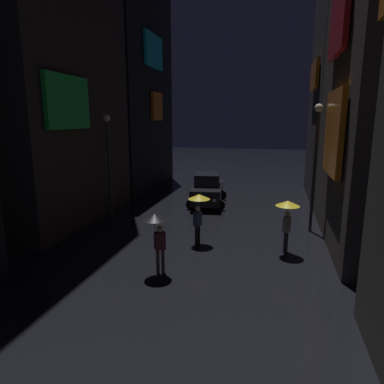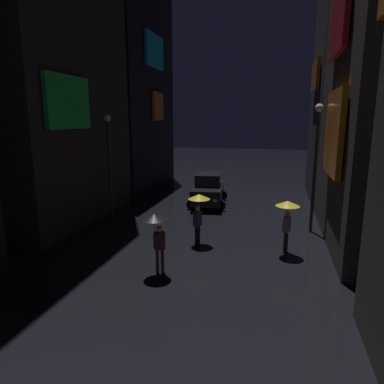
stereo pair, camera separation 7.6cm
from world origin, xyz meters
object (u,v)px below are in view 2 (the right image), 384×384
(pedestrian_midstreet_left_yellow, at_px, (287,212))
(car_distant, at_px, (208,190))
(streetlamp_right_far, at_px, (316,154))
(pedestrian_midstreet_centre_black, at_px, (156,226))
(streetlamp_left_far, at_px, (109,154))
(pedestrian_near_crossing_yellow, at_px, (199,205))

(pedestrian_midstreet_left_yellow, bearing_deg, car_distant, 122.67)
(streetlamp_right_far, bearing_deg, pedestrian_midstreet_left_yellow, -111.01)
(car_distant, height_order, streetlamp_right_far, streetlamp_right_far)
(pedestrian_midstreet_left_yellow, relative_size, car_distant, 0.49)
(pedestrian_midstreet_centre_black, relative_size, streetlamp_right_far, 0.37)
(car_distant, bearing_deg, streetlamp_right_far, -34.33)
(pedestrian_midstreet_left_yellow, bearing_deg, streetlamp_right_far, 68.99)
(pedestrian_midstreet_left_yellow, bearing_deg, streetlamp_left_far, 161.96)
(pedestrian_near_crossing_yellow, bearing_deg, pedestrian_midstreet_centre_black, -103.24)
(pedestrian_midstreet_centre_black, bearing_deg, pedestrian_near_crossing_yellow, 76.76)
(pedestrian_near_crossing_yellow, bearing_deg, streetlamp_left_far, 153.23)
(pedestrian_near_crossing_yellow, xyz_separation_m, streetlamp_right_far, (4.68, 2.90, 1.92))
(pedestrian_midstreet_centre_black, bearing_deg, pedestrian_midstreet_left_yellow, 34.46)
(car_distant, xyz_separation_m, streetlamp_right_far, (5.64, -3.85, 2.66))
(pedestrian_near_crossing_yellow, height_order, car_distant, pedestrian_near_crossing_yellow)
(pedestrian_midstreet_centre_black, bearing_deg, car_distant, 91.34)
(streetlamp_right_far, distance_m, streetlamp_left_far, 10.00)
(pedestrian_midstreet_centre_black, height_order, car_distant, pedestrian_midstreet_centre_black)
(pedestrian_midstreet_centre_black, xyz_separation_m, car_distant, (-0.23, 9.84, -0.74))
(pedestrian_near_crossing_yellow, bearing_deg, car_distant, 98.06)
(pedestrian_near_crossing_yellow, xyz_separation_m, pedestrian_midstreet_left_yellow, (3.50, -0.19, 0.00))
(car_distant, height_order, streetlamp_left_far, streetlamp_left_far)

